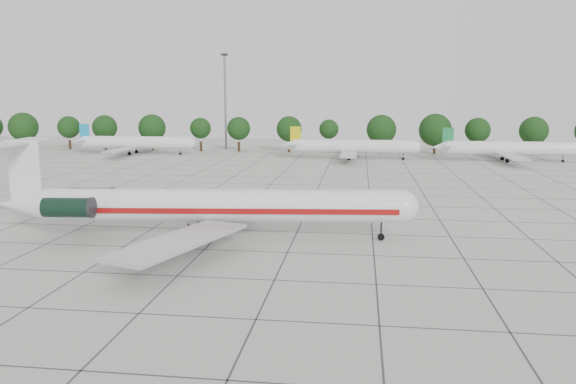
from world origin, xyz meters
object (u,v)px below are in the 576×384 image
main_airliner (199,205)px  bg_airliner_b (136,143)px  floodlight_mast (225,96)px  bg_airliner_d (509,149)px  bg_airliner_c (353,147)px

main_airliner → bg_airliner_b: (-39.25, 78.82, -0.63)m
bg_airliner_b → floodlight_mast: floodlight_mast is taller
bg_airliner_b → bg_airliner_d: bearing=-2.8°
main_airliner → bg_airliner_b: 88.05m
main_airliner → bg_airliner_c: bearing=73.4°
bg_airliner_b → bg_airliner_c: (53.61, -3.95, 0.00)m
bg_airliner_b → bg_airliner_c: size_ratio=1.00×
bg_airliner_d → floodlight_mast: size_ratio=1.11×
bg_airliner_b → floodlight_mast: size_ratio=1.11×
main_airliner → bg_airliner_b: main_airliner is taller
bg_airliner_d → bg_airliner_c: bearing=179.5°
main_airliner → bg_airliner_c: main_airliner is taller
main_airliner → floodlight_mast: bearing=96.3°
bg_airliner_b → bg_airliner_c: same height
bg_airliner_c → floodlight_mast: bearing=148.6°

